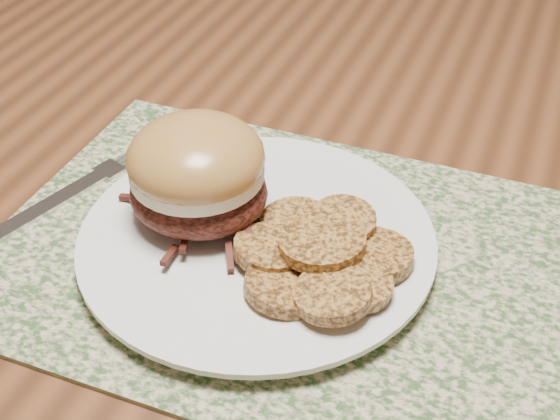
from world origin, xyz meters
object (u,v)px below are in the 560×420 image
object	(u,v)px
dinner_plate	(257,242)
fork	(66,196)
dining_table	(371,208)
pork_sandwich	(197,173)

from	to	relation	value
dinner_plate	fork	bearing A→B (deg)	179.35
dinner_plate	fork	size ratio (longest dim) A/B	1.37
fork	dining_table	bearing A→B (deg)	58.32
dinner_plate	pork_sandwich	distance (m)	0.07
pork_sandwich	fork	bearing A→B (deg)	-168.90
dining_table	dinner_plate	distance (m)	0.22
pork_sandwich	fork	distance (m)	0.14
pork_sandwich	fork	size ratio (longest dim) A/B	0.66
pork_sandwich	dinner_plate	bearing A→B (deg)	1.70
dining_table	dinner_plate	xyz separation A→B (m)	(-0.04, -0.19, 0.09)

